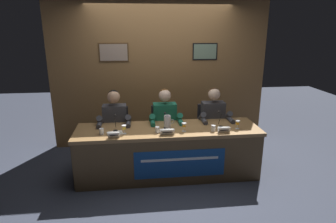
{
  "coord_description": "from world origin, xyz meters",
  "views": [
    {
      "loc": [
        -0.45,
        -3.87,
        2.13
      ],
      "look_at": [
        0.0,
        0.0,
        0.98
      ],
      "focal_mm": 30.66,
      "sensor_mm": 36.0,
      "label": 1
    }
  ],
  "objects": [
    {
      "name": "water_cup_right",
      "position": [
        0.62,
        -0.2,
        0.76
      ],
      "size": [
        0.06,
        0.06,
        0.08
      ],
      "color": "silver",
      "rests_on": "conference_table"
    },
    {
      "name": "ground_plane",
      "position": [
        0.0,
        0.0,
        0.0
      ],
      "size": [
        12.0,
        12.0,
        0.0
      ],
      "primitive_type": "plane",
      "color": "#383D4C"
    },
    {
      "name": "juice_glass_left",
      "position": [
        -0.62,
        -0.16,
        0.81
      ],
      "size": [
        0.06,
        0.06,
        0.12
      ],
      "color": "white",
      "rests_on": "conference_table"
    },
    {
      "name": "panelist_left",
      "position": [
        -0.78,
        0.36,
        0.7
      ],
      "size": [
        0.51,
        0.48,
        1.21
      ],
      "color": "black",
      "rests_on": "ground_plane"
    },
    {
      "name": "water_cup_center",
      "position": [
        -0.17,
        -0.16,
        0.76
      ],
      "size": [
        0.06,
        0.06,
        0.08
      ],
      "color": "silver",
      "rests_on": "conference_table"
    },
    {
      "name": "nameplate_center",
      "position": [
        -0.04,
        -0.26,
        0.77
      ],
      "size": [
        0.2,
        0.06,
        0.08
      ],
      "color": "white",
      "rests_on": "conference_table"
    },
    {
      "name": "nameplate_right",
      "position": [
        0.75,
        -0.27,
        0.77
      ],
      "size": [
        0.17,
        0.06,
        0.08
      ],
      "color": "white",
      "rests_on": "conference_table"
    },
    {
      "name": "microphone_center",
      "position": [
        -0.03,
        0.01,
        0.8
      ],
      "size": [
        0.06,
        0.17,
        0.22
      ],
      "color": "black",
      "rests_on": "conference_table"
    },
    {
      "name": "microphone_right",
      "position": [
        0.77,
        -0.02,
        0.8
      ],
      "size": [
        0.06,
        0.17,
        0.22
      ],
      "color": "black",
      "rests_on": "conference_table"
    },
    {
      "name": "chair_left",
      "position": [
        -0.78,
        0.56,
        0.43
      ],
      "size": [
        0.44,
        0.44,
        0.89
      ],
      "color": "black",
      "rests_on": "ground_plane"
    },
    {
      "name": "water_cup_left",
      "position": [
        -0.93,
        -0.14,
        0.76
      ],
      "size": [
        0.06,
        0.06,
        0.08
      ],
      "color": "silver",
      "rests_on": "conference_table"
    },
    {
      "name": "document_stack_left",
      "position": [
        -0.75,
        -0.14,
        0.73
      ],
      "size": [
        0.24,
        0.19,
        0.01
      ],
      "color": "white",
      "rests_on": "conference_table"
    },
    {
      "name": "wall_back_panelled",
      "position": [
        -0.0,
        1.26,
        1.3
      ],
      "size": [
        3.85,
        0.14,
        2.6
      ],
      "color": "brown",
      "rests_on": "ground_plane"
    },
    {
      "name": "panelist_center",
      "position": [
        0.0,
        0.36,
        0.7
      ],
      "size": [
        0.51,
        0.48,
        1.21
      ],
      "color": "black",
      "rests_on": "ground_plane"
    },
    {
      "name": "panelist_right",
      "position": [
        0.78,
        0.36,
        0.7
      ],
      "size": [
        0.51,
        0.48,
        1.21
      ],
      "color": "black",
      "rests_on": "ground_plane"
    },
    {
      "name": "conference_table",
      "position": [
        0.0,
        -0.1,
        0.49
      ],
      "size": [
        2.65,
        0.75,
        0.73
      ],
      "color": "olive",
      "rests_on": "ground_plane"
    },
    {
      "name": "water_pitcher_central",
      "position": [
        -0.01,
        0.0,
        0.82
      ],
      "size": [
        0.15,
        0.1,
        0.21
      ],
      "color": "silver",
      "rests_on": "conference_table"
    },
    {
      "name": "chair_right",
      "position": [
        0.78,
        0.56,
        0.43
      ],
      "size": [
        0.44,
        0.44,
        0.89
      ],
      "color": "black",
      "rests_on": "ground_plane"
    },
    {
      "name": "nameplate_left",
      "position": [
        -0.75,
        -0.29,
        0.77
      ],
      "size": [
        0.15,
        0.06,
        0.08
      ],
      "color": "white",
      "rests_on": "conference_table"
    },
    {
      "name": "juice_glass_right",
      "position": [
        0.98,
        -0.14,
        0.81
      ],
      "size": [
        0.06,
        0.06,
        0.12
      ],
      "color": "white",
      "rests_on": "conference_table"
    },
    {
      "name": "juice_glass_center",
      "position": [
        0.21,
        -0.16,
        0.81
      ],
      "size": [
        0.06,
        0.06,
        0.12
      ],
      "color": "white",
      "rests_on": "conference_table"
    },
    {
      "name": "chair_center",
      "position": [
        0.0,
        0.56,
        0.43
      ],
      "size": [
        0.44,
        0.44,
        0.89
      ],
      "color": "black",
      "rests_on": "ground_plane"
    },
    {
      "name": "microphone_left",
      "position": [
        -0.74,
        -0.02,
        0.8
      ],
      "size": [
        0.06,
        0.17,
        0.22
      ],
      "color": "black",
      "rests_on": "conference_table"
    }
  ]
}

